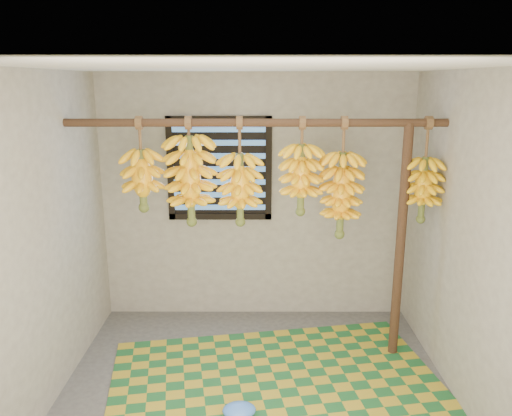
{
  "coord_description": "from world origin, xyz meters",
  "views": [
    {
      "loc": [
        0.0,
        -3.24,
        2.31
      ],
      "look_at": [
        0.0,
        0.55,
        1.35
      ],
      "focal_mm": 35.0,
      "sensor_mm": 36.0,
      "label": 1
    }
  ],
  "objects_px": {
    "banana_bunch_c": "(240,189)",
    "plastic_bag": "(239,410)",
    "banana_bunch_a": "(142,180)",
    "banana_bunch_e": "(341,195)",
    "woven_mat": "(282,399)",
    "banana_bunch_f": "(423,190)",
    "banana_bunch_d": "(301,179)",
    "support_post": "(400,244)",
    "banana_bunch_b": "(190,181)"
  },
  "relations": [
    {
      "from": "banana_bunch_c",
      "to": "plastic_bag",
      "type": "bearing_deg",
      "value": -89.33
    },
    {
      "from": "banana_bunch_a",
      "to": "banana_bunch_e",
      "type": "bearing_deg",
      "value": 0.0
    },
    {
      "from": "plastic_bag",
      "to": "banana_bunch_a",
      "type": "relative_size",
      "value": 0.32
    },
    {
      "from": "woven_mat",
      "to": "plastic_bag",
      "type": "relative_size",
      "value": 10.67
    },
    {
      "from": "banana_bunch_f",
      "to": "banana_bunch_d",
      "type": "bearing_deg",
      "value": -180.0
    },
    {
      "from": "support_post",
      "to": "plastic_bag",
      "type": "bearing_deg",
      "value": -146.33
    },
    {
      "from": "woven_mat",
      "to": "banana_bunch_e",
      "type": "bearing_deg",
      "value": 53.26
    },
    {
      "from": "woven_mat",
      "to": "banana_bunch_f",
      "type": "relative_size",
      "value": 3.02
    },
    {
      "from": "plastic_bag",
      "to": "banana_bunch_c",
      "type": "xyz_separation_m",
      "value": [
        -0.01,
        0.88,
        1.41
      ]
    },
    {
      "from": "banana_bunch_c",
      "to": "banana_bunch_f",
      "type": "height_order",
      "value": "same"
    },
    {
      "from": "woven_mat",
      "to": "banana_bunch_e",
      "type": "height_order",
      "value": "banana_bunch_e"
    },
    {
      "from": "banana_bunch_c",
      "to": "banana_bunch_f",
      "type": "xyz_separation_m",
      "value": [
        1.48,
        0.0,
        -0.0
      ]
    },
    {
      "from": "woven_mat",
      "to": "plastic_bag",
      "type": "distance_m",
      "value": 0.38
    },
    {
      "from": "banana_bunch_c",
      "to": "support_post",
      "type": "bearing_deg",
      "value": 0.0
    },
    {
      "from": "banana_bunch_e",
      "to": "banana_bunch_a",
      "type": "bearing_deg",
      "value": 180.0
    },
    {
      "from": "woven_mat",
      "to": "plastic_bag",
      "type": "xyz_separation_m",
      "value": [
        -0.31,
        -0.21,
        0.05
      ]
    },
    {
      "from": "woven_mat",
      "to": "banana_bunch_c",
      "type": "xyz_separation_m",
      "value": [
        -0.32,
        0.67,
        1.46
      ]
    },
    {
      "from": "banana_bunch_e",
      "to": "banana_bunch_f",
      "type": "distance_m",
      "value": 0.66
    },
    {
      "from": "banana_bunch_d",
      "to": "support_post",
      "type": "bearing_deg",
      "value": 0.0
    },
    {
      "from": "banana_bunch_f",
      "to": "banana_bunch_b",
      "type": "bearing_deg",
      "value": 180.0
    },
    {
      "from": "banana_bunch_e",
      "to": "support_post",
      "type": "bearing_deg",
      "value": 0.0
    },
    {
      "from": "banana_bunch_d",
      "to": "banana_bunch_f",
      "type": "xyz_separation_m",
      "value": [
        0.99,
        0.0,
        -0.08
      ]
    },
    {
      "from": "support_post",
      "to": "banana_bunch_e",
      "type": "distance_m",
      "value": 0.66
    },
    {
      "from": "banana_bunch_c",
      "to": "banana_bunch_d",
      "type": "bearing_deg",
      "value": 0.0
    },
    {
      "from": "support_post",
      "to": "banana_bunch_c",
      "type": "relative_size",
      "value": 2.29
    },
    {
      "from": "support_post",
      "to": "banana_bunch_a",
      "type": "distance_m",
      "value": 2.18
    },
    {
      "from": "woven_mat",
      "to": "banana_bunch_d",
      "type": "relative_size",
      "value": 3.27
    },
    {
      "from": "support_post",
      "to": "banana_bunch_e",
      "type": "height_order",
      "value": "banana_bunch_e"
    },
    {
      "from": "woven_mat",
      "to": "banana_bunch_a",
      "type": "height_order",
      "value": "banana_bunch_a"
    },
    {
      "from": "plastic_bag",
      "to": "banana_bunch_d",
      "type": "relative_size",
      "value": 0.31
    },
    {
      "from": "banana_bunch_b",
      "to": "banana_bunch_f",
      "type": "height_order",
      "value": "same"
    },
    {
      "from": "woven_mat",
      "to": "banana_bunch_f",
      "type": "height_order",
      "value": "banana_bunch_f"
    },
    {
      "from": "banana_bunch_e",
      "to": "woven_mat",
      "type": "bearing_deg",
      "value": -126.74
    },
    {
      "from": "plastic_bag",
      "to": "banana_bunch_a",
      "type": "bearing_deg",
      "value": 132.16
    },
    {
      "from": "woven_mat",
      "to": "banana_bunch_d",
      "type": "xyz_separation_m",
      "value": [
        0.17,
        0.67,
        1.54
      ]
    },
    {
      "from": "woven_mat",
      "to": "banana_bunch_a",
      "type": "xyz_separation_m",
      "value": [
        -1.11,
        0.67,
        1.54
      ]
    },
    {
      "from": "banana_bunch_e",
      "to": "banana_bunch_d",
      "type": "bearing_deg",
      "value": 180.0
    },
    {
      "from": "support_post",
      "to": "banana_bunch_c",
      "type": "xyz_separation_m",
      "value": [
        -1.33,
        0.0,
        0.47
      ]
    },
    {
      "from": "support_post",
      "to": "woven_mat",
      "type": "relative_size",
      "value": 0.78
    },
    {
      "from": "banana_bunch_a",
      "to": "banana_bunch_d",
      "type": "bearing_deg",
      "value": 0.0
    },
    {
      "from": "banana_bunch_c",
      "to": "banana_bunch_e",
      "type": "height_order",
      "value": "same"
    },
    {
      "from": "banana_bunch_d",
      "to": "banana_bunch_e",
      "type": "height_order",
      "value": "same"
    },
    {
      "from": "banana_bunch_b",
      "to": "banana_bunch_a",
      "type": "bearing_deg",
      "value": -180.0
    },
    {
      "from": "banana_bunch_a",
      "to": "banana_bunch_c",
      "type": "relative_size",
      "value": 0.86
    },
    {
      "from": "support_post",
      "to": "plastic_bag",
      "type": "height_order",
      "value": "support_post"
    },
    {
      "from": "banana_bunch_f",
      "to": "plastic_bag",
      "type": "bearing_deg",
      "value": -149.12
    },
    {
      "from": "plastic_bag",
      "to": "support_post",
      "type": "bearing_deg",
      "value": 33.67
    },
    {
      "from": "support_post",
      "to": "banana_bunch_a",
      "type": "bearing_deg",
      "value": 180.0
    },
    {
      "from": "banana_bunch_b",
      "to": "banana_bunch_e",
      "type": "relative_size",
      "value": 0.89
    },
    {
      "from": "support_post",
      "to": "banana_bunch_d",
      "type": "bearing_deg",
      "value": 180.0
    }
  ]
}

